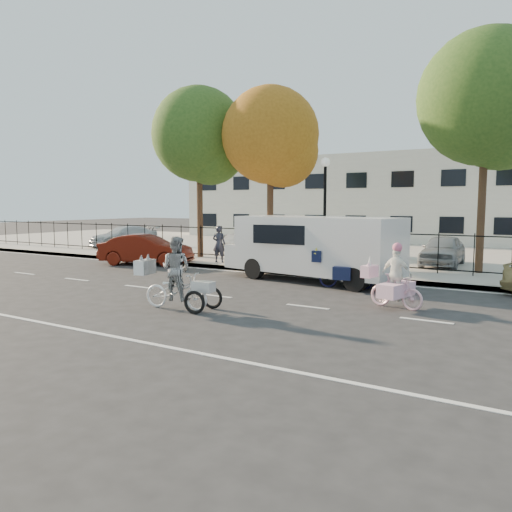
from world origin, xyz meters
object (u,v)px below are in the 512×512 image
Objects in this scene: white_van at (314,246)px; pedestrian at (219,244)px; zebra_trike at (176,281)px; lot_car_c at (332,242)px; unicorn_bike at (395,284)px; lot_car_d at (443,250)px; red_sedan at (146,250)px; lot_car_b at (259,238)px; bull_bike at (345,266)px; lamppost at (325,193)px; lot_car_a at (124,236)px.

pedestrian is at bearing 169.99° from white_van.
zebra_trike is 12.50m from lot_car_c.
unicorn_bike is at bearing -67.97° from lot_car_c.
lot_car_d is at bearing 69.68° from white_van.
lot_car_b reaches higher than red_sedan.
bull_bike is 1.25× the size of pedestrian.
pedestrian reaches higher than lot_car_b.
bull_bike is 9.83m from red_sedan.
lot_car_d is (1.69, 6.58, 0.06)m from bull_bike.
lamppost is 3.42m from white_van.
lamppost is 1.07× the size of red_sedan.
pedestrian is (-5.28, 1.79, -0.29)m from white_van.
unicorn_bike is 12.44m from red_sedan.
lot_car_b is (-5.64, 4.39, -2.26)m from lamppost.
lamppost is 2.19× the size of bull_bike.
lot_car_d is (18.02, 0.24, 0.03)m from lot_car_a.
red_sedan is at bearing -145.13° from lot_car_c.
lamppost is 1.99× the size of zebra_trike.
bull_bike is (2.53, 5.16, 0.00)m from zebra_trike.
red_sedan is at bearing -157.33° from lot_car_d.
zebra_trike is 0.54× the size of red_sedan.
unicorn_bike is 0.43× the size of red_sedan.
zebra_trike is at bearing -111.85° from lot_car_d.
unicorn_bike is at bearing -30.82° from white_van.
bull_bike is at bearing 142.86° from pedestrian.
unicorn_bike is 4.81m from white_van.
red_sedan is at bearing 8.48° from pedestrian.
bull_bike is 11.26m from lot_car_b.
bull_bike is 0.48× the size of lot_car_a.
white_van is 1.49× the size of lot_car_c.
lamppost is 4.49m from lot_car_c.
white_van is 1.77× the size of lot_car_d.
bull_bike is at bearing -57.63° from lamppost.
lot_car_a is at bearing 168.41° from white_van.
lot_car_b is at bearing 140.77° from white_van.
zebra_trike is at bearing -151.11° from red_sedan.
lot_car_b is 1.36× the size of lot_car_d.
lot_car_d is (5.17, -0.72, -0.09)m from lot_car_c.
lot_car_a is at bearing 178.64° from lot_car_d.
lot_car_c reaches higher than red_sedan.
unicorn_bike reaches higher than lot_car_c.
bull_bike reaches higher than pedestrian.
lamppost is 5.07m from pedestrian.
lamppost is at bearing 114.93° from white_van.
lamppost is 7.73m from unicorn_bike.
red_sedan is 6.94m from lot_car_b.
zebra_trike is 1.10× the size of bull_bike.
lot_car_a is (-14.85, 5.48, -0.48)m from white_van.
zebra_trike is 0.50× the size of lot_car_c.
lot_car_c is (-0.95, 12.47, 0.16)m from zebra_trike.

